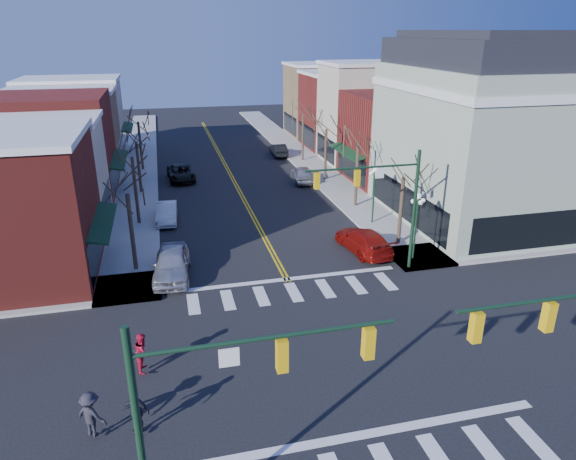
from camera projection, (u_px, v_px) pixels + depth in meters
ground at (329, 358)px, 22.29m from camera, size 160.00×160.00×0.00m
sidewalk_left at (135, 219)px, 38.40m from camera, size 3.50×70.00×0.15m
sidewalk_right at (355, 202)px, 42.29m from camera, size 3.50×70.00×0.15m
bldg_left_stucco_a at (27, 180)px, 35.10m from camera, size 10.00×7.00×7.50m
bldg_left_brick_b at (47, 148)px, 42.16m from camera, size 10.00×9.00×8.50m
bldg_left_tan at (64, 134)px, 49.74m from camera, size 10.00×7.50×7.80m
bldg_left_stucco_b at (74, 119)px, 56.68m from camera, size 10.00×8.00×8.20m
bldg_right_brick_a at (403, 137)px, 47.57m from camera, size 10.00×8.50×8.00m
bldg_right_stucco at (371, 114)px, 54.21m from camera, size 10.00×7.00×10.00m
bldg_right_brick_b at (347, 111)px, 61.27m from camera, size 10.00×8.00×8.50m
bldg_right_tan at (326, 101)px, 68.41m from camera, size 10.00×8.00×9.00m
victorian_corner at (488, 130)px, 36.65m from camera, size 12.25×14.25×13.30m
traffic_mast_near_left at (214, 404)px, 12.65m from camera, size 6.60×0.28×7.20m
traffic_mast_far_right at (385, 196)px, 28.50m from camera, size 6.60×0.28×7.20m
lamppost_corner at (417, 215)px, 30.72m from camera, size 0.36×0.36×4.33m
lamppost_midblock at (374, 185)px, 36.60m from camera, size 0.36×0.36×4.33m
tree_left_a at (132, 234)px, 29.50m from camera, size 0.24×0.24×4.76m
tree_left_b at (136, 192)px, 36.68m from camera, size 0.24×0.24×5.04m
tree_left_c at (139, 168)px, 44.00m from camera, size 0.24×0.24×4.55m
tree_left_d at (141, 146)px, 51.18m from camera, size 0.24×0.24×4.90m
tree_right_a at (401, 212)px, 33.26m from camera, size 0.24×0.24×4.62m
tree_right_b at (357, 176)px, 40.40m from camera, size 0.24×0.24×5.18m
tree_right_c at (326, 155)px, 47.69m from camera, size 0.24×0.24×4.83m
tree_right_d at (303, 138)px, 54.90m from camera, size 0.24×0.24×4.97m
car_left_near at (172, 264)px, 29.33m from camera, size 2.42×5.10×1.69m
car_left_mid at (167, 213)px, 37.94m from camera, size 1.67×4.23×1.37m
car_left_far at (181, 173)px, 48.41m from camera, size 2.61×5.14×1.39m
car_right_near at (363, 240)px, 32.81m from camera, size 2.71×5.33×1.48m
car_right_mid at (302, 174)px, 47.91m from camera, size 2.26×4.57×1.50m
car_right_far at (279, 150)px, 57.75m from camera, size 1.57×4.20×1.37m
pedestrian_red_b at (143, 352)px, 21.00m from camera, size 0.71×0.88×1.71m
pedestrian_dark_a at (136, 412)px, 17.74m from camera, size 1.07×0.75×1.68m
pedestrian_dark_b at (91, 414)px, 17.57m from camera, size 1.29×1.16×1.74m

